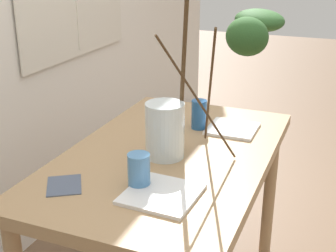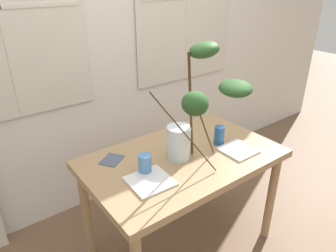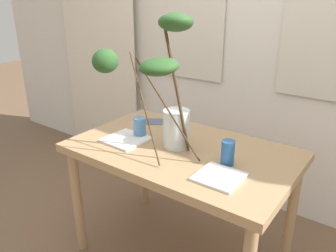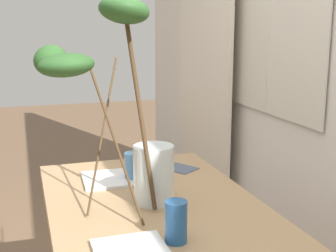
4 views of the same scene
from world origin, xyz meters
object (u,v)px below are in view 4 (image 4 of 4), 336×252
at_px(drinking_glass_blue_left, 134,167).
at_px(dining_table, 157,229).
at_px(drinking_glass_blue_right, 176,222).
at_px(vase_with_branches, 120,114).
at_px(plate_square_left, 111,179).
at_px(plate_square_right, 132,252).

bearing_deg(drinking_glass_blue_left, dining_table, 2.54).
xyz_separation_m(dining_table, drinking_glass_blue_left, (-0.30, -0.01, 0.15)).
height_order(drinking_glass_blue_left, drinking_glass_blue_right, drinking_glass_blue_right).
xyz_separation_m(vase_with_branches, drinking_glass_blue_right, (0.32, 0.10, -0.27)).
xyz_separation_m(dining_table, plate_square_left, (-0.33, -0.11, 0.10)).
relative_size(drinking_glass_blue_right, plate_square_left, 0.56).
height_order(vase_with_branches, drinking_glass_blue_left, vase_with_branches).
bearing_deg(plate_square_left, drinking_glass_blue_left, 73.07).
bearing_deg(plate_square_left, dining_table, 18.15).
relative_size(vase_with_branches, plate_square_left, 3.22).
bearing_deg(drinking_glass_blue_left, plate_square_left, -106.93).
xyz_separation_m(drinking_glass_blue_right, plate_square_right, (0.03, -0.15, -0.06)).
height_order(vase_with_branches, drinking_glass_blue_right, vase_with_branches).
distance_m(plate_square_left, plate_square_right, 0.66).
bearing_deg(drinking_glass_blue_right, plate_square_right, -76.96).
bearing_deg(plate_square_right, drinking_glass_blue_left, 165.74).
relative_size(dining_table, drinking_glass_blue_right, 9.64).
height_order(vase_with_branches, plate_square_left, vase_with_branches).
distance_m(dining_table, vase_with_branches, 0.45).
height_order(drinking_glass_blue_left, plate_square_left, drinking_glass_blue_left).
distance_m(drinking_glass_blue_left, plate_square_right, 0.65).
height_order(drinking_glass_blue_right, plate_square_left, drinking_glass_blue_right).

